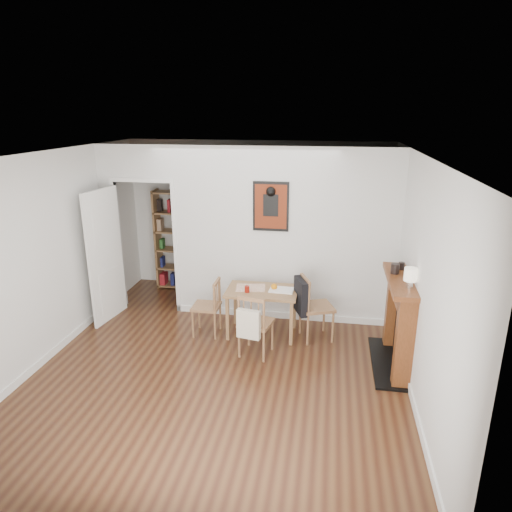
% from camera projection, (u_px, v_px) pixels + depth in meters
% --- Properties ---
extents(ground, '(5.20, 5.20, 0.00)m').
position_uv_depth(ground, '(225.00, 359.00, 5.89)').
color(ground, '#4E2F19').
rests_on(ground, ground).
extents(room_shell, '(5.20, 5.20, 5.20)m').
position_uv_depth(room_shell, '(250.00, 236.00, 6.74)').
color(room_shell, silver).
rests_on(room_shell, ground).
extents(dining_table, '(0.99, 0.63, 0.68)m').
position_uv_depth(dining_table, '(262.00, 295.00, 6.39)').
color(dining_table, olive).
rests_on(dining_table, ground).
extents(chair_left, '(0.42, 0.42, 0.83)m').
position_uv_depth(chair_left, '(206.00, 307.00, 6.45)').
color(chair_left, '#9B6C48').
rests_on(chair_left, ground).
extents(chair_right, '(0.64, 0.60, 0.93)m').
position_uv_depth(chair_right, '(315.00, 307.00, 6.30)').
color(chair_right, '#9B6C48').
rests_on(chair_right, ground).
extents(chair_front, '(0.51, 0.56, 0.87)m').
position_uv_depth(chair_front, '(256.00, 323.00, 5.89)').
color(chair_front, '#9B6C48').
rests_on(chair_front, ground).
extents(bookshelf, '(0.74, 0.30, 1.77)m').
position_uv_depth(bookshelf, '(177.00, 241.00, 8.05)').
color(bookshelf, olive).
rests_on(bookshelf, ground).
extents(fireplace, '(0.45, 1.25, 1.16)m').
position_uv_depth(fireplace, '(400.00, 320.00, 5.59)').
color(fireplace, brown).
rests_on(fireplace, ground).
extents(red_glass, '(0.07, 0.07, 0.09)m').
position_uv_depth(red_glass, '(247.00, 289.00, 6.28)').
color(red_glass, maroon).
rests_on(red_glass, dining_table).
extents(orange_fruit, '(0.09, 0.09, 0.09)m').
position_uv_depth(orange_fruit, '(274.00, 287.00, 6.36)').
color(orange_fruit, orange).
rests_on(orange_fruit, dining_table).
extents(placemat, '(0.44, 0.36, 0.00)m').
position_uv_depth(placemat, '(251.00, 288.00, 6.44)').
color(placemat, '#F1E5C6').
rests_on(placemat, dining_table).
extents(notebook, '(0.34, 0.26, 0.02)m').
position_uv_depth(notebook, '(282.00, 290.00, 6.35)').
color(notebook, white).
rests_on(notebook, dining_table).
extents(mantel_lamp, '(0.15, 0.15, 0.23)m').
position_uv_depth(mantel_lamp, '(411.00, 276.00, 5.09)').
color(mantel_lamp, silver).
rests_on(mantel_lamp, fireplace).
extents(ceramic_jar_a, '(0.10, 0.10, 0.13)m').
position_uv_depth(ceramic_jar_a, '(395.00, 269.00, 5.57)').
color(ceramic_jar_a, black).
rests_on(ceramic_jar_a, fireplace).
extents(ceramic_jar_b, '(0.07, 0.07, 0.09)m').
position_uv_depth(ceramic_jar_b, '(401.00, 266.00, 5.72)').
color(ceramic_jar_b, black).
rests_on(ceramic_jar_b, fireplace).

